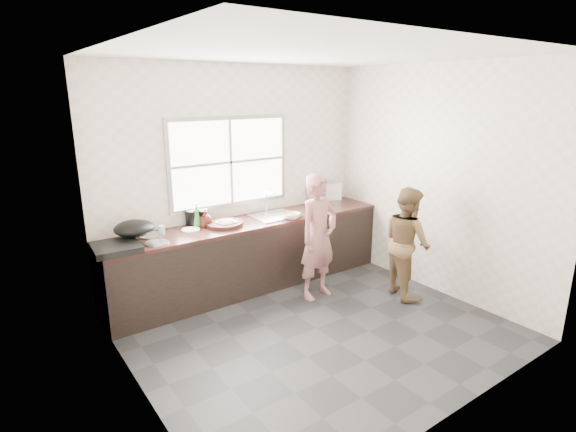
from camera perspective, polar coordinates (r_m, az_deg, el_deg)
floor at (r=4.82m, az=3.63°, el=-14.09°), size 3.60×3.20×0.01m
ceiling at (r=4.20m, az=4.30°, el=19.98°), size 3.60×3.20×0.01m
wall_back at (r=5.62m, az=-6.52°, el=4.93°), size 3.60×0.01×2.70m
wall_left at (r=3.50m, az=-19.61°, el=-2.48°), size 0.01×3.20×2.70m
wall_right at (r=5.61m, az=18.38°, el=4.22°), size 0.01×3.20×2.70m
wall_front at (r=3.29m, az=21.97°, el=-3.85°), size 3.60×0.01×2.70m
cabinet at (r=5.61m, az=-4.65°, el=-5.03°), size 3.60×0.62×0.82m
countertop at (r=5.47m, az=-4.75°, el=-0.81°), size 3.60×0.64×0.04m
sink at (r=5.64m, az=-1.71°, el=0.01°), size 0.55×0.45×0.02m
faucet at (r=5.77m, az=-2.83°, el=1.83°), size 0.02×0.02×0.30m
window_frame at (r=5.53m, az=-7.42°, el=6.82°), size 1.60×0.05×1.10m
window_glazing at (r=5.50m, az=-7.30°, el=6.79°), size 1.50×0.01×1.00m
woman at (r=5.25m, az=3.86°, el=-3.19°), size 0.54×0.39×1.38m
person_side at (r=5.48m, az=14.84°, el=-3.22°), size 0.67×0.77×1.32m
cutting_board at (r=5.30m, az=-8.13°, el=-0.98°), size 0.51×0.51×0.04m
cleaver at (r=5.38m, az=-7.59°, el=-0.48°), size 0.20×0.11×0.01m
bowl_mince at (r=5.28m, az=-7.85°, el=-0.96°), size 0.27×0.27×0.06m
bowl_crabs at (r=5.53m, az=0.41°, el=-0.06°), size 0.18×0.18×0.06m
bowl_held at (r=5.63m, az=0.88°, el=0.23°), size 0.23×0.23×0.06m
black_pot at (r=5.38m, az=-11.53°, el=-0.14°), size 0.34×0.34×0.18m
plate_food at (r=5.19m, az=-12.25°, el=-1.72°), size 0.21×0.21×0.02m
bottle_green at (r=5.28m, az=-11.52°, el=0.13°), size 0.11×0.11×0.28m
bottle_brown_tall at (r=5.26m, az=-10.59°, el=-0.46°), size 0.10×0.10×0.18m
bottle_brown_short at (r=5.30m, az=-10.42°, el=-0.30°), size 0.19×0.19×0.18m
glass_jar at (r=5.11m, az=-15.76°, el=-1.73°), size 0.09×0.09×0.10m
burner at (r=4.74m, az=-21.00°, el=-3.79°), size 0.47×0.47×0.07m
wok at (r=4.95m, az=-18.94°, el=-1.49°), size 0.52×0.52×0.16m
dish_rack at (r=6.23m, az=4.52°, el=2.88°), size 0.44×0.34×0.31m
pot_lid_left at (r=4.84m, az=-16.29°, el=-3.30°), size 0.28×0.28×0.01m
pot_lid_right at (r=5.11m, az=-17.03°, el=-2.36°), size 0.28×0.28×0.01m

